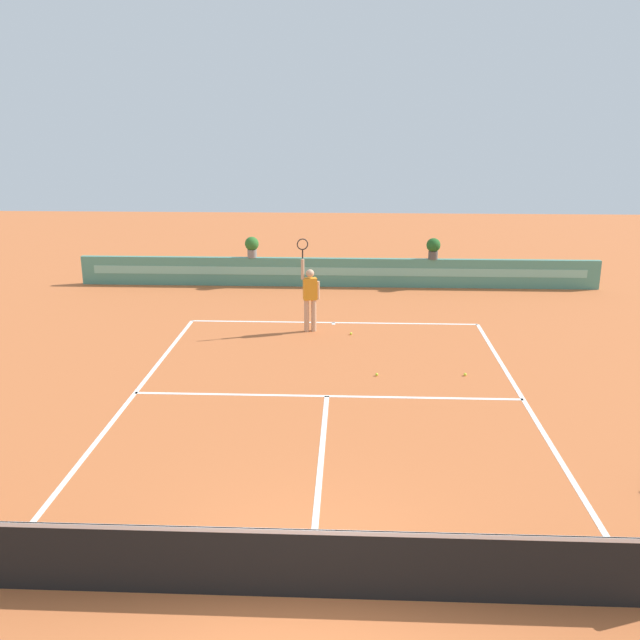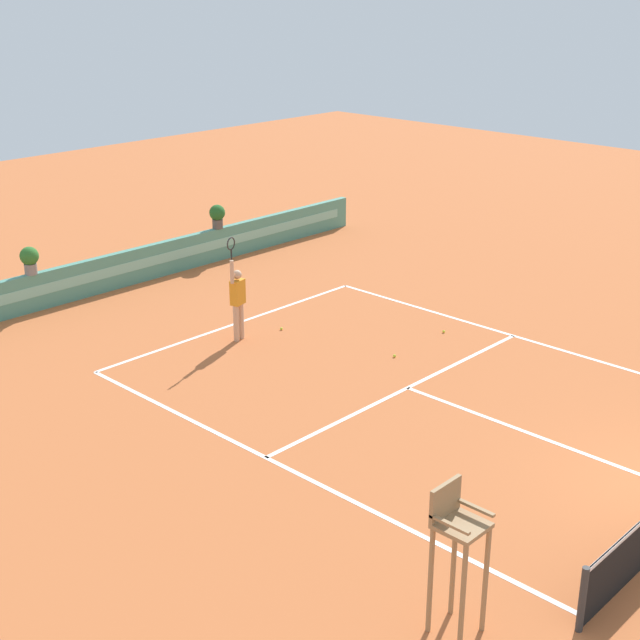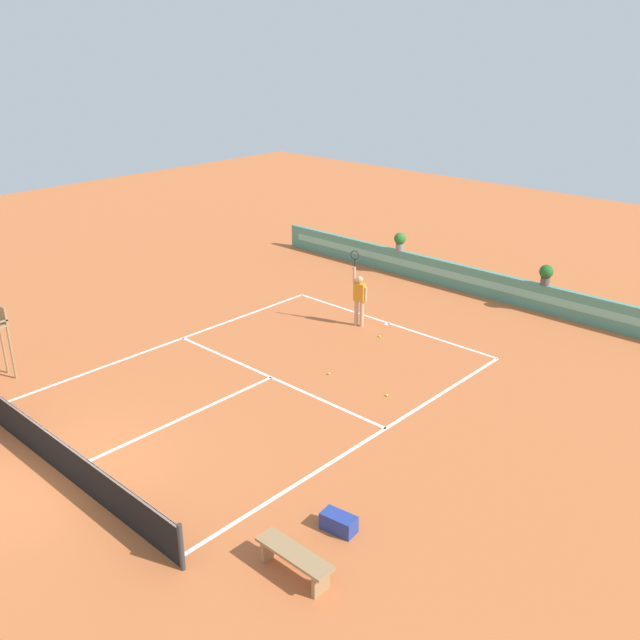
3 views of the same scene
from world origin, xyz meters
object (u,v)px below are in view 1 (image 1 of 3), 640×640
Objects in this scene: tennis_ball_near_baseline at (465,374)px; potted_plant_left at (252,246)px; tennis_ball_mid_court at (377,375)px; tennis_player at (310,294)px; potted_plant_right at (433,247)px; tennis_ball_by_sideline at (351,334)px.

tennis_ball_near_baseline is 10.65m from potted_plant_left.
tennis_ball_mid_court is at bearing -65.12° from potted_plant_left.
tennis_ball_mid_court is 9.73m from potted_plant_left.
tennis_player is 6.64m from potted_plant_right.
tennis_ball_mid_court is 0.09× the size of potted_plant_right.
tennis_ball_near_baseline is at bearing -91.23° from potted_plant_right.
tennis_ball_near_baseline is at bearing -54.93° from potted_plant_left.
tennis_player is 3.94m from tennis_ball_mid_court.
tennis_player is 1.55m from tennis_ball_by_sideline.
tennis_ball_by_sideline is at bearing 100.81° from tennis_ball_mid_court.
tennis_ball_mid_court is at bearing -177.30° from tennis_ball_near_baseline.
potted_plant_left is at bearing 114.88° from tennis_ball_mid_court.
tennis_ball_near_baseline and tennis_ball_by_sideline have the same top height.
potted_plant_left is 6.25m from potted_plant_right.
potted_plant_right is (6.25, 0.00, 0.00)m from potted_plant_left.
tennis_ball_mid_court is at bearing -79.19° from tennis_ball_by_sideline.
potted_plant_left is (-6.07, 8.64, 1.38)m from tennis_ball_near_baseline.
potted_plant_right is at bearing 0.00° from potted_plant_left.
potted_plant_left is (-2.33, 5.34, 0.36)m from tennis_player.
tennis_ball_by_sideline is at bearing -58.46° from potted_plant_left.
potted_plant_right is at bearing 75.86° from tennis_ball_mid_court.
tennis_ball_near_baseline is at bearing -41.43° from tennis_player.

